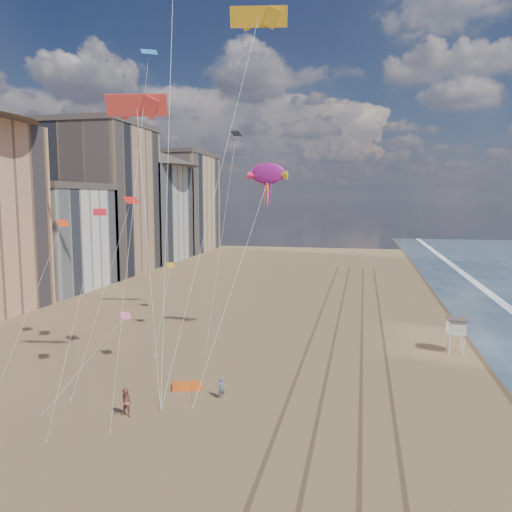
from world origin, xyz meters
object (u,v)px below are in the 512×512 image
(lifeguard_stand, at_px, (456,326))
(kite_flyer_b, at_px, (126,403))
(kite_flyer_a, at_px, (222,388))
(grounded_kite, at_px, (187,386))
(show_kite, at_px, (268,174))

(lifeguard_stand, xyz_separation_m, kite_flyer_b, (-24.13, -19.36, -1.62))
(lifeguard_stand, height_order, kite_flyer_a, lifeguard_stand)
(grounded_kite, height_order, kite_flyer_a, kite_flyer_a)
(lifeguard_stand, xyz_separation_m, grounded_kite, (-21.88, -13.60, -2.45))
(grounded_kite, xyz_separation_m, show_kite, (3.94, 12.38, 16.81))
(lifeguard_stand, distance_m, kite_flyer_a, 24.06)
(show_kite, xyz_separation_m, kite_flyer_a, (-0.76, -13.81, -16.16))
(grounded_kite, bearing_deg, kite_flyer_b, -131.91)
(show_kite, height_order, kite_flyer_a, show_kite)
(kite_flyer_a, bearing_deg, grounded_kite, 112.72)
(kite_flyer_a, xyz_separation_m, kite_flyer_b, (-5.43, -4.32, 0.18))
(kite_flyer_b, bearing_deg, kite_flyer_a, 46.56)
(grounded_kite, relative_size, kite_flyer_a, 1.49)
(grounded_kite, distance_m, kite_flyer_b, 6.23)
(kite_flyer_a, height_order, kite_flyer_b, kite_flyer_b)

